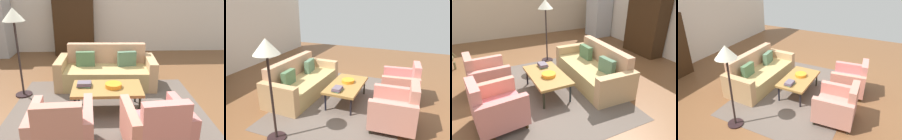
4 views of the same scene
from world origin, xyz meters
The scene contains 11 objects.
ground_plane centered at (0.00, 0.00, 0.00)m, with size 10.90×10.90×0.00m, color brown.
wall_back centered at (0.00, 3.99, 1.40)m, with size 9.08×0.12×2.80m, color silver.
area_rug centered at (0.03, 0.05, 0.00)m, with size 3.40×2.60×0.01m, color brown.
couch centered at (0.03, 1.18, 0.29)m, with size 2.13×0.97×0.86m.
coffee_table centered at (0.03, 0.00, 0.40)m, with size 1.20×0.70×0.44m.
armchair_left centered at (-0.57, -1.17, 0.34)m, with size 0.84×0.84×0.88m.
armchair_right centered at (0.63, -1.17, 0.34)m, with size 0.87×0.87×0.88m.
fruit_bowl centered at (0.14, 0.00, 0.47)m, with size 0.29×0.29×0.07m, color orange.
book_stack centered at (-0.37, 0.06, 0.48)m, with size 0.26×0.21×0.08m.
cabinet centered at (-0.91, 3.65, 0.90)m, with size 1.20×0.51×1.80m.
floor_lamp centered at (-1.64, 0.67, 1.44)m, with size 0.40×0.40×1.72m.
Camera 1 is at (-0.04, -3.69, 2.10)m, focal length 37.66 mm.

